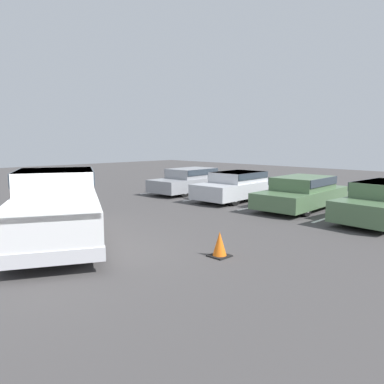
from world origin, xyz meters
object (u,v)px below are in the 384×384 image
object	(u,v)px
pickup_truck	(56,206)
traffic_cone	(220,245)
parked_sedan_b	(237,185)
parked_sedan_a	(191,180)
parked_sedan_c	(302,192)

from	to	relation	value
pickup_truck	traffic_cone	bearing A→B (deg)	54.89
parked_sedan_b	traffic_cone	bearing A→B (deg)	33.25
parked_sedan_a	traffic_cone	bearing A→B (deg)	45.60
pickup_truck	traffic_cone	size ratio (longest dim) A/B	10.67
pickup_truck	traffic_cone	distance (m)	4.36
parked_sedan_b	traffic_cone	xyz separation A→B (m)	(4.80, -6.64, -0.39)
traffic_cone	pickup_truck	bearing A→B (deg)	-152.73
parked_sedan_a	parked_sedan_b	xyz separation A→B (m)	(3.03, -0.13, 0.01)
parked_sedan_a	parked_sedan_c	xyz separation A→B (m)	(6.08, -0.03, 0.01)
pickup_truck	parked_sedan_c	world-z (taller)	pickup_truck
parked_sedan_a	traffic_cone	size ratio (longest dim) A/B	7.86
parked_sedan_a	parked_sedan_b	bearing A→B (deg)	83.91
parked_sedan_b	parked_sedan_c	distance (m)	3.04
pickup_truck	parked_sedan_a	distance (m)	9.62
parked_sedan_b	pickup_truck	bearing A→B (deg)	3.77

